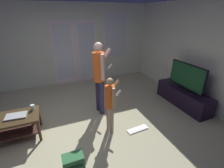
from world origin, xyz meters
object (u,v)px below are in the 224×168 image
at_px(coffee_table, 15,123).
at_px(loose_keyboard, 138,129).
at_px(tv_stand, 183,97).
at_px(person_child, 110,101).
at_px(laptop_closed, 16,116).
at_px(backpack, 74,163).
at_px(person_adult, 100,73).
at_px(cup_near_edge, 33,107).
at_px(flat_screen_tv, 187,77).

relative_size(coffee_table, loose_keyboard, 1.93).
relative_size(tv_stand, person_child, 1.31).
bearing_deg(laptop_closed, backpack, -49.26).
xyz_separation_m(person_adult, loose_keyboard, (0.48, -0.94, -0.98)).
xyz_separation_m(loose_keyboard, cup_near_edge, (-1.90, 0.82, 0.50)).
relative_size(person_child, backpack, 3.70).
height_order(tv_stand, cup_near_edge, cup_near_edge).
distance_m(person_adult, loose_keyboard, 1.44).
distance_m(tv_stand, person_child, 2.17).
height_order(flat_screen_tv, backpack, flat_screen_tv).
relative_size(coffee_table, person_child, 0.76).
xyz_separation_m(backpack, cup_near_edge, (-0.53, 1.25, 0.38)).
bearing_deg(tv_stand, cup_near_edge, 173.85).
xyz_separation_m(tv_stand, cup_near_edge, (-3.48, 0.38, 0.29)).
bearing_deg(cup_near_edge, loose_keyboard, -23.26).
bearing_deg(flat_screen_tv, backpack, -163.41).
bearing_deg(cup_near_edge, person_adult, 4.95).
bearing_deg(loose_keyboard, laptop_closed, 162.60).
xyz_separation_m(flat_screen_tv, backpack, (-2.95, -0.88, -0.64)).
bearing_deg(person_adult, cup_near_edge, -175.05).
distance_m(flat_screen_tv, person_adult, 2.13).
distance_m(tv_stand, cup_near_edge, 3.52).
bearing_deg(loose_keyboard, backpack, -162.41).
distance_m(coffee_table, person_adult, 1.88).
bearing_deg(tv_stand, person_adult, 166.43).
height_order(person_adult, loose_keyboard, person_adult).
relative_size(laptop_closed, cup_near_edge, 3.35).
relative_size(loose_keyboard, cup_near_edge, 4.26).
xyz_separation_m(person_child, backpack, (-0.85, -0.64, -0.55)).
height_order(person_adult, person_child, person_adult).
distance_m(flat_screen_tv, laptop_closed, 3.78).
height_order(loose_keyboard, laptop_closed, laptop_closed).
distance_m(tv_stand, loose_keyboard, 1.66).
xyz_separation_m(flat_screen_tv, person_child, (-2.10, -0.24, -0.09)).
bearing_deg(person_adult, laptop_closed, -171.37).
distance_m(person_child, cup_near_edge, 1.52).
bearing_deg(person_child, person_adult, 87.02).
bearing_deg(tv_stand, loose_keyboard, -164.42).
bearing_deg(tv_stand, laptop_closed, 176.33).
bearing_deg(laptop_closed, cup_near_edge, 30.64).
bearing_deg(person_adult, loose_keyboard, -62.85).
relative_size(tv_stand, person_adult, 0.91).
bearing_deg(coffee_table, person_child, -15.59).
distance_m(laptop_closed, cup_near_edge, 0.31).
bearing_deg(coffee_table, backpack, -52.27).
bearing_deg(person_child, flat_screen_tv, 6.56).
relative_size(coffee_table, flat_screen_tv, 0.84).
xyz_separation_m(tv_stand, person_child, (-2.10, -0.24, 0.46)).
relative_size(backpack, cup_near_edge, 2.94).
xyz_separation_m(tv_stand, flat_screen_tv, (-0.00, 0.00, 0.55)).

